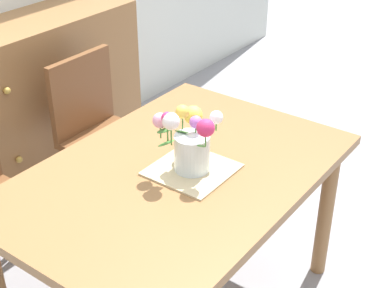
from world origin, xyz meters
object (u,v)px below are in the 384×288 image
chair_right (99,127)px  flower_vase (190,140)px  dresser (31,107)px  dining_table (176,191)px

chair_right → flower_vase: flower_vase is taller
dresser → dining_table: bearing=-104.8°
dining_table → chair_right: size_ratio=1.56×
chair_right → dining_table: bearing=64.8°
dining_table → dresser: bearing=75.2°
chair_right → flower_vase: (-0.34, -0.86, 0.37)m
dresser → flower_vase: flower_vase is taller
flower_vase → dining_table: bearing=135.6°
dining_table → flower_vase: size_ratio=5.08×
chair_right → dresser: size_ratio=0.64×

